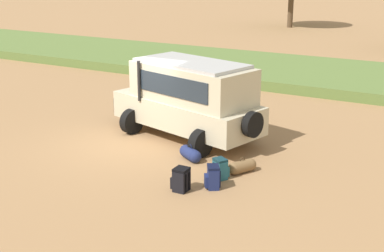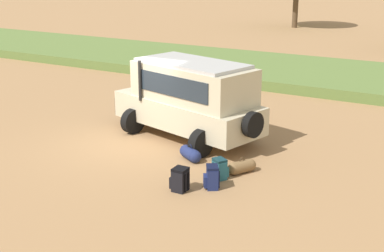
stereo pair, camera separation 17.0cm
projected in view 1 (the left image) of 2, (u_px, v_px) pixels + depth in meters
The scene contains 8 objects.
ground_plane at pixel (132, 143), 16.34m from camera, with size 320.00×320.00×0.00m, color #9E754C.
grass_bank at pixel (271, 70), 26.00m from camera, with size 120.00×7.00×0.44m.
safari_vehicle at pixel (189, 98), 16.44m from camera, with size 5.47×3.50×2.44m.
backpack_beside_front_wheel at pixel (213, 177), 13.06m from camera, with size 0.48×0.48×0.58m.
backpack_cluster_center at pixel (220, 169), 13.62m from camera, with size 0.44×0.45×0.54m.
backpack_near_rear_wheel at pixel (181, 180), 12.90m from camera, with size 0.44×0.38×0.59m.
duffel_bag_low_black_case at pixel (242, 167), 14.04m from camera, with size 0.58×0.80×0.43m.
duffel_bag_soft_canvas at pixel (190, 154), 14.93m from camera, with size 0.81×0.64×0.46m.
Camera 1 is at (9.16, -12.56, 5.39)m, focal length 50.00 mm.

